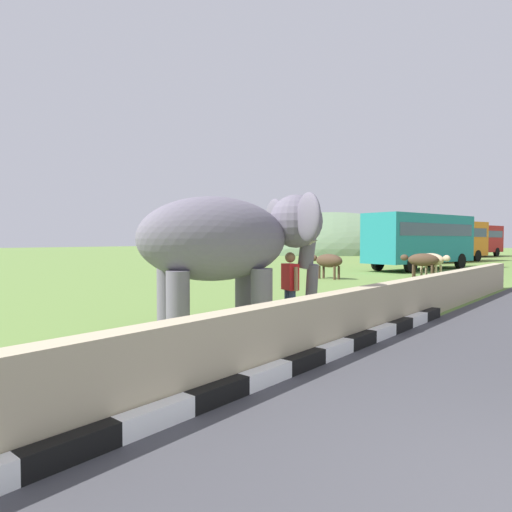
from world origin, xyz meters
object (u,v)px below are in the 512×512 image
object	(u,v)px
bus_teal	(421,237)
cow_mid	(328,261)
person_handler	(290,285)
cow_far	(432,260)
elephant	(231,241)
bus_orange	(445,238)
cow_near	(422,260)
bus_red	(475,238)

from	to	relation	value
bus_teal	cow_mid	bearing A→B (deg)	174.04
person_handler	cow_far	xyz separation A→B (m)	(15.35, 2.07, -0.06)
elephant	cow_far	xyz separation A→B (m)	(16.71, 1.57, -1.03)
bus_orange	cow_far	bearing A→B (deg)	-164.91
elephant	cow_far	world-z (taller)	elephant
person_handler	cow_near	distance (m)	14.97
bus_teal	bus_red	world-z (taller)	same
cow_far	person_handler	bearing A→B (deg)	-172.31
bus_orange	bus_red	distance (m)	14.28
elephant	cow_near	world-z (taller)	elephant
cow_far	cow_near	bearing A→B (deg)	152.50
person_handler	elephant	bearing A→B (deg)	159.74
elephant	cow_far	distance (m)	16.82
elephant	person_handler	bearing A→B (deg)	-20.26
bus_teal	bus_red	xyz separation A→B (m)	(25.38, 3.08, -0.00)
person_handler	cow_near	bearing A→B (deg)	9.09
bus_red	cow_far	size ratio (longest dim) A/B	4.71
cow_mid	cow_far	distance (m)	5.65
person_handler	bus_orange	world-z (taller)	bus_orange
bus_orange	cow_mid	size ratio (longest dim) A/B	5.31
bus_teal	cow_near	world-z (taller)	bus_teal
bus_orange	cow_mid	distance (m)	20.86
elephant	person_handler	world-z (taller)	elephant
elephant	cow_mid	size ratio (longest dim) A/B	2.09
cow_far	elephant	bearing A→B (deg)	-174.64
elephant	bus_teal	xyz separation A→B (m)	(21.92, 4.05, 0.18)
bus_red	cow_mid	xyz separation A→B (m)	(-35.04, -2.07, -1.21)
bus_teal	bus_orange	bearing A→B (deg)	9.82
bus_teal	cow_mid	distance (m)	9.79
elephant	person_handler	distance (m)	1.75
cow_mid	cow_near	bearing A→B (deg)	-39.44
bus_orange	cow_mid	xyz separation A→B (m)	(-20.81, -0.92, -1.21)
person_handler	cow_mid	bearing A→B (deg)	27.04
elephant	person_handler	size ratio (longest dim) A/B	2.41
person_handler	bus_orange	size ratio (longest dim) A/B	0.16
bus_red	cow_far	distance (m)	31.11
person_handler	bus_orange	distance (m)	32.38
bus_red	cow_mid	bearing A→B (deg)	-176.61
bus_red	cow_mid	distance (m)	35.12
person_handler	cow_mid	distance (m)	12.23
bus_orange	cow_far	xyz separation A→B (m)	(-16.36, -4.41, -1.21)
bus_orange	cow_mid	world-z (taller)	bus_orange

